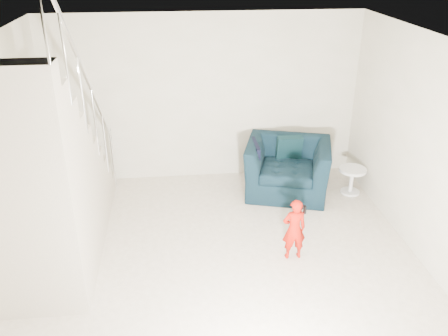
{
  "coord_description": "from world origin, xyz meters",
  "views": [
    {
      "loc": [
        -0.49,
        -4.57,
        3.63
      ],
      "look_at": [
        0.15,
        1.2,
        0.85
      ],
      "focal_mm": 38.0,
      "sensor_mm": 36.0,
      "label": 1
    }
  ],
  "objects_px": {
    "armchair": "(288,168)",
    "toddler": "(294,229)",
    "staircase": "(49,193)",
    "side_table": "(352,177)"
  },
  "relations": [
    {
      "from": "armchair",
      "to": "toddler",
      "type": "relative_size",
      "value": 1.54
    },
    {
      "from": "armchair",
      "to": "side_table",
      "type": "relative_size",
      "value": 2.99
    },
    {
      "from": "toddler",
      "to": "staircase",
      "type": "xyz_separation_m",
      "value": [
        -2.92,
        0.29,
        0.53
      ]
    },
    {
      "from": "armchair",
      "to": "side_table",
      "type": "distance_m",
      "value": 1.02
    },
    {
      "from": "armchair",
      "to": "toddler",
      "type": "bearing_deg",
      "value": -84.11
    },
    {
      "from": "toddler",
      "to": "staircase",
      "type": "bearing_deg",
      "value": -8.85
    },
    {
      "from": "armchair",
      "to": "staircase",
      "type": "relative_size",
      "value": 0.35
    },
    {
      "from": "armchair",
      "to": "staircase",
      "type": "distance_m",
      "value": 3.6
    },
    {
      "from": "armchair",
      "to": "staircase",
      "type": "xyz_separation_m",
      "value": [
        -3.25,
        -1.46,
        0.53
      ]
    },
    {
      "from": "side_table",
      "to": "armchair",
      "type": "bearing_deg",
      "value": 170.29
    }
  ]
}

